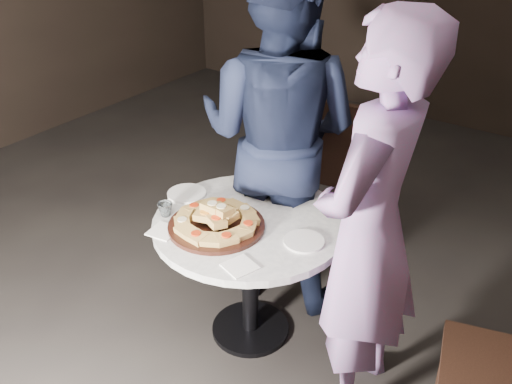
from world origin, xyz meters
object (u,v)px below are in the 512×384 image
serving_board (216,226)px  diner_teal (368,233)px  chair_far (326,160)px  diner_navy (279,135)px  focaccia_pile (217,218)px  table (250,243)px  water_glass (165,209)px

serving_board → diner_teal: size_ratio=0.25×
chair_far → diner_navy: 0.62m
serving_board → focaccia_pile: size_ratio=1.11×
table → serving_board: 0.22m
table → water_glass: size_ratio=16.57×
serving_board → diner_teal: (0.70, 0.09, 0.18)m
table → focaccia_pile: (-0.09, -0.14, 0.18)m
focaccia_pile → serving_board: bearing=-127.0°
diner_teal → chair_far: bearing=-145.9°
focaccia_pile → diner_teal: (0.70, 0.09, 0.14)m
chair_far → diner_teal: (0.73, -1.01, 0.30)m
table → focaccia_pile: bearing=-122.5°
water_glass → diner_navy: (0.22, 0.64, 0.21)m
serving_board → water_glass: water_glass is taller
focaccia_pile → diner_navy: diner_navy is taller
chair_far → serving_board: bearing=84.3°
serving_board → water_glass: size_ratio=6.16×
focaccia_pile → chair_far: (-0.03, 1.10, -0.16)m
serving_board → diner_navy: (-0.04, 0.58, 0.23)m
water_glass → diner_teal: diner_teal is taller
water_glass → chair_far: chair_far is taller
table → diner_navy: (-0.13, 0.44, 0.37)m
table → diner_teal: 0.69m
focaccia_pile → diner_navy: size_ratio=0.22×
diner_teal → focaccia_pile: bearing=-84.7°
chair_far → water_glass: bearing=71.2°
focaccia_pile → diner_navy: 0.61m
serving_board → diner_teal: diner_teal is taller
focaccia_pile → water_glass: 0.27m
table → serving_board: (-0.09, -0.14, 0.14)m
water_glass → diner_navy: bearing=71.0°
serving_board → chair_far: 1.11m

